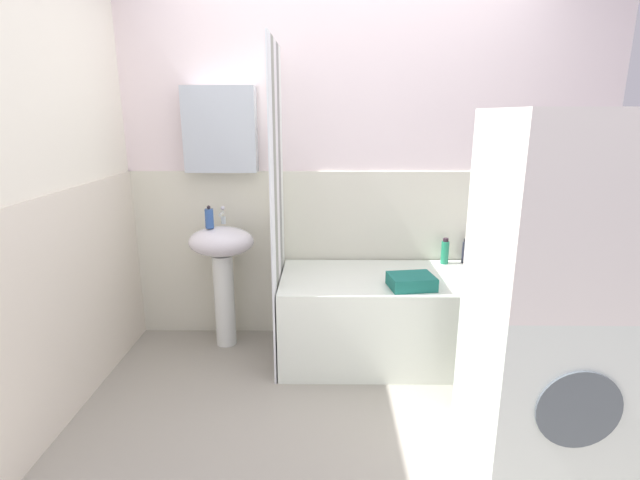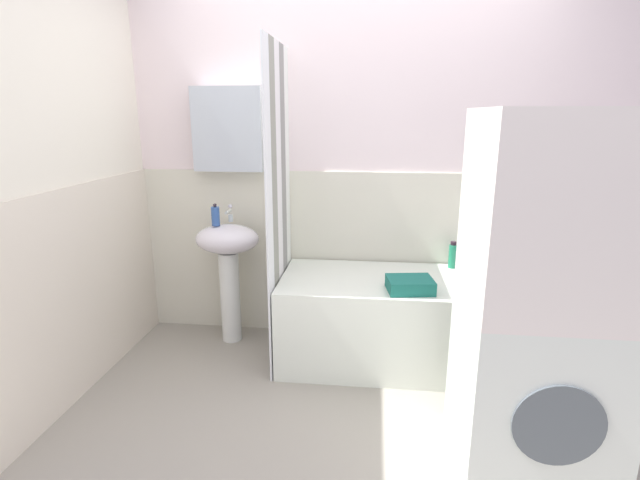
{
  "view_description": "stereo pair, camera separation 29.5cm",
  "coord_description": "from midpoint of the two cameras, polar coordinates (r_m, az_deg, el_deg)",
  "views": [
    {
      "loc": [
        -0.18,
        -2.05,
        1.58
      ],
      "look_at": [
        -0.21,
        0.8,
        0.83
      ],
      "focal_mm": 26.66,
      "sensor_mm": 36.0,
      "label": 1
    },
    {
      "loc": [
        0.12,
        -2.03,
        1.58
      ],
      "look_at": [
        -0.21,
        0.8,
        0.83
      ],
      "focal_mm": 26.66,
      "sensor_mm": 36.0,
      "label": 2
    }
  ],
  "objects": [
    {
      "name": "shower_curtain",
      "position": [
        2.99,
        -7.94,
        3.5
      ],
      "size": [
        0.01,
        0.72,
        2.0
      ],
      "color": "white",
      "rests_on": "ground_plane"
    },
    {
      "name": "bathtub",
      "position": [
        3.2,
        6.92,
        -9.21
      ],
      "size": [
        1.56,
        0.72,
        0.57
      ],
      "primitive_type": "cube",
      "color": "white",
      "rests_on": "ground_plane"
    },
    {
      "name": "body_wash_bottle",
      "position": [
        3.45,
        17.92,
        -1.71
      ],
      "size": [
        0.06,
        0.06,
        0.16
      ],
      "color": "#2C509D",
      "rests_on": "bathtub"
    },
    {
      "name": "faucet",
      "position": [
        3.33,
        -14.12,
        2.83
      ],
      "size": [
        0.03,
        0.12,
        0.12
      ],
      "color": "silver",
      "rests_on": "sink"
    },
    {
      "name": "sink",
      "position": [
        3.33,
        -14.16,
        -2.33
      ],
      "size": [
        0.44,
        0.34,
        0.85
      ],
      "color": "white",
      "rests_on": "ground_plane"
    },
    {
      "name": "wall_back_tiled",
      "position": [
        3.34,
        0.25,
        7.23
      ],
      "size": [
        3.6,
        0.18,
        2.4
      ],
      "color": "white",
      "rests_on": "ground_plane"
    },
    {
      "name": "shampoo_bottle",
      "position": [
        3.43,
        15.98,
        -1.73
      ],
      "size": [
        0.06,
        0.06,
        0.15
      ],
      "color": "#C2466A",
      "rests_on": "bathtub"
    },
    {
      "name": "wall_left_tiled",
      "position": [
        2.88,
        -31.78,
        3.33
      ],
      "size": [
        0.07,
        1.81,
        2.4
      ],
      "color": "white",
      "rests_on": "ground_plane"
    },
    {
      "name": "soap_dispenser",
      "position": [
        3.24,
        -15.71,
        2.5
      ],
      "size": [
        0.06,
        0.06,
        0.15
      ],
      "color": "#3359A2",
      "rests_on": "sink"
    },
    {
      "name": "washer_dryer_stack",
      "position": [
        2.29,
        22.94,
        -6.24
      ],
      "size": [
        0.63,
        0.64,
        1.61
      ],
      "color": "silver",
      "rests_on": "ground_plane"
    },
    {
      "name": "ground_plane",
      "position": [
        2.6,
        1.27,
        -23.27
      ],
      "size": [
        4.8,
        5.6,
        0.04
      ],
      "primitive_type": "cube",
      "color": "#9C9688"
    },
    {
      "name": "lotion_bottle",
      "position": [
        3.39,
        12.38,
        -1.42
      ],
      "size": [
        0.05,
        0.05,
        0.18
      ],
      "color": "#1F7D57",
      "rests_on": "bathtub"
    },
    {
      "name": "conditioner_bottle",
      "position": [
        3.44,
        14.76,
        -1.4
      ],
      "size": [
        0.05,
        0.05,
        0.17
      ],
      "color": "#20222E",
      "rests_on": "bathtub"
    },
    {
      "name": "towel_folded",
      "position": [
        2.89,
        8.07,
        -5.01
      ],
      "size": [
        0.29,
        0.25,
        0.08
      ],
      "primitive_type": "cube",
      "rotation": [
        0.0,
        0.0,
        0.15
      ],
      "color": "#1C695D",
      "rests_on": "bathtub"
    }
  ]
}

